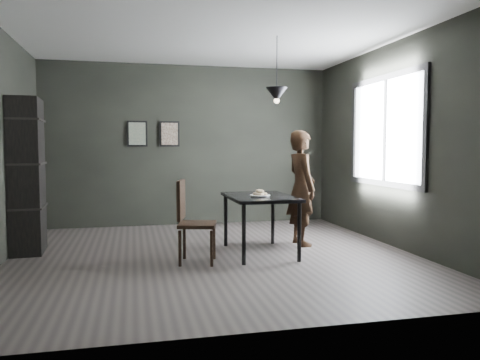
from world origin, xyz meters
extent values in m
plane|color=#393331|center=(0.00, 0.00, 0.00)|extent=(5.00, 5.00, 0.00)
cube|color=black|center=(0.00, 2.50, 1.40)|extent=(5.00, 0.10, 2.80)
cube|color=silver|center=(0.00, 0.00, 2.80)|extent=(5.00, 5.00, 0.02)
cube|color=white|center=(2.48, 0.20, 1.60)|extent=(0.02, 1.80, 1.40)
cube|color=black|center=(2.47, 0.20, 1.60)|extent=(0.04, 1.96, 1.56)
cube|color=black|center=(0.60, 0.00, 0.73)|extent=(0.80, 1.20, 0.04)
cylinder|color=black|center=(0.26, -0.54, 0.35)|extent=(0.05, 0.05, 0.71)
cylinder|color=black|center=(0.94, -0.54, 0.35)|extent=(0.05, 0.05, 0.71)
cylinder|color=black|center=(0.26, 0.54, 0.35)|extent=(0.05, 0.05, 0.71)
cylinder|color=black|center=(0.94, 0.54, 0.35)|extent=(0.05, 0.05, 0.71)
cylinder|color=white|center=(0.57, -0.11, 0.76)|extent=(0.23, 0.23, 0.01)
torus|color=#F4E4BD|center=(0.61, -0.10, 0.78)|extent=(0.11, 0.11, 0.04)
torus|color=#F4E4BD|center=(0.54, -0.08, 0.78)|extent=(0.11, 0.11, 0.04)
torus|color=#F4E4BD|center=(0.56, -0.16, 0.78)|extent=(0.11, 0.11, 0.04)
torus|color=#F4E4BD|center=(0.57, -0.11, 0.82)|extent=(0.15, 0.15, 0.05)
imported|color=black|center=(1.31, 0.39, 0.80)|extent=(0.43, 0.61, 1.60)
cube|color=black|center=(-0.25, -0.31, 0.46)|extent=(0.52, 0.52, 0.04)
cube|color=black|center=(-0.44, -0.26, 0.75)|extent=(0.14, 0.42, 0.47)
cylinder|color=black|center=(-0.47, -0.44, 0.21)|extent=(0.04, 0.04, 0.42)
cylinder|color=black|center=(-0.12, -0.53, 0.21)|extent=(0.04, 0.04, 0.42)
cylinder|color=black|center=(-0.38, -0.09, 0.21)|extent=(0.04, 0.04, 0.42)
cylinder|color=black|center=(-0.03, -0.18, 0.21)|extent=(0.04, 0.04, 0.42)
cube|color=black|center=(-2.32, 0.73, 1.00)|extent=(0.42, 0.69, 2.00)
cylinder|color=black|center=(0.85, 0.10, 2.42)|extent=(0.01, 0.01, 0.75)
cone|color=black|center=(0.85, 0.10, 2.05)|extent=(0.28, 0.28, 0.18)
sphere|color=#FFE0B2|center=(0.85, 0.10, 1.97)|extent=(0.07, 0.07, 0.07)
cube|color=black|center=(-0.90, 2.47, 1.60)|extent=(0.34, 0.03, 0.44)
cube|color=#466255|center=(-0.90, 2.45, 1.60)|extent=(0.28, 0.01, 0.38)
cube|color=black|center=(-0.35, 2.47, 1.60)|extent=(0.34, 0.03, 0.44)
cube|color=brown|center=(-0.35, 2.45, 1.60)|extent=(0.28, 0.01, 0.38)
camera|label=1|loc=(-0.99, -5.75, 1.37)|focal=35.00mm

